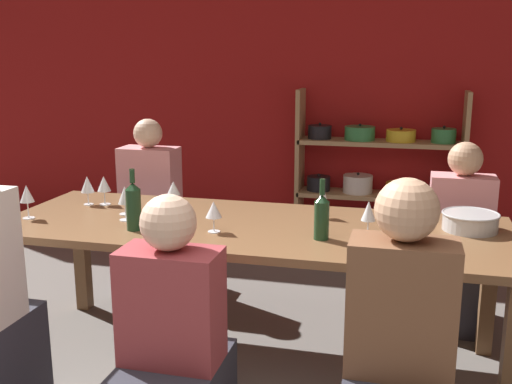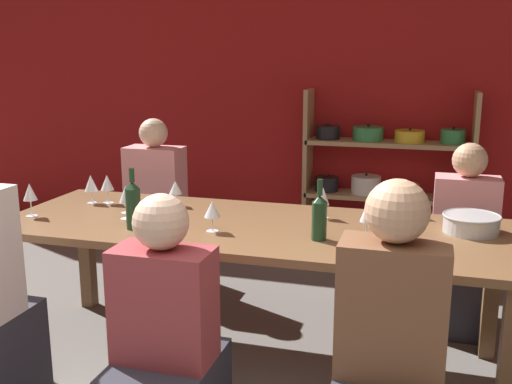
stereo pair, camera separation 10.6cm
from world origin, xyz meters
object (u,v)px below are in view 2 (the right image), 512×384
wine_glass_empty_a (390,195)px  cell_phone (417,262)px  wine_glass_red_a (30,193)px  wine_glass_red_e (323,197)px  wine_glass_white_a (412,198)px  wine_glass_empty_b (126,194)px  shelf_unit (383,182)px  wine_glass_red_d (107,183)px  person_far_a (462,262)px  wine_glass_white_b (367,213)px  wine_glass_white_c (212,210)px  wine_bottle_dark (319,216)px  mixing_bowl (471,223)px  wine_glass_red_b (126,195)px  wine_glass_white_d (91,184)px  person_far_b (157,227)px  wine_glass_red_c (176,188)px  person_near_b (166,363)px  wine_bottle_green (133,204)px  person_near_a (388,382)px  dining_table (251,239)px

wine_glass_empty_a → cell_phone: 0.78m
wine_glass_red_a → wine_glass_red_e: bearing=14.8°
wine_glass_white_a → wine_glass_empty_a: wine_glass_empty_a is taller
wine_glass_empty_b → wine_glass_red_e: bearing=10.6°
wine_glass_empty_a → shelf_unit: bearing=95.2°
wine_glass_red_d → wine_glass_empty_b: 0.28m
wine_glass_empty_a → person_far_a: size_ratio=0.14×
wine_glass_white_b → wine_glass_red_d: wine_glass_red_d is taller
wine_glass_white_c → wine_bottle_dark: bearing=1.5°
mixing_bowl → wine_glass_red_e: bearing=175.7°
wine_glass_red_a → wine_glass_empty_a: bearing=16.8°
wine_glass_red_a → wine_glass_red_b: size_ratio=0.99×
person_far_a → mixing_bowl: bearing=89.2°
wine_glass_white_d → person_far_b: 0.81m
wine_glass_red_a → wine_glass_white_c: 1.04m
wine_glass_red_c → person_near_b: person_near_b is taller
shelf_unit → wine_glass_red_c: (-1.05, -1.88, 0.29)m
wine_glass_white_c → wine_glass_empty_a: bearing=34.3°
wine_bottle_green → wine_glass_empty_a: bearing=26.9°
wine_glass_red_a → wine_glass_red_c: (0.66, 0.43, -0.03)m
cell_phone → wine_glass_white_c: bearing=168.7°
wine_glass_white_a → wine_glass_red_a: size_ratio=0.81×
wine_glass_white_d → person_near_a: bearing=-28.8°
wine_glass_white_a → wine_glass_red_d: 1.74m
person_near_b → shelf_unit: bearing=78.1°
person_far_b → wine_glass_empty_a: bearing=164.0°
dining_table → person_far_b: person_far_b is taller
wine_glass_white_c → wine_glass_red_e: bearing=39.6°
person_near_b → person_near_a: bearing=1.5°
wine_bottle_green → wine_glass_empty_b: bearing=124.3°
wine_glass_white_d → wine_glass_red_d: bearing=14.1°
wine_glass_red_b → person_near_b: size_ratio=0.17×
wine_glass_red_e → wine_glass_empty_b: size_ratio=1.09×
person_near_a → wine_glass_red_e: bearing=112.6°
shelf_unit → wine_glass_red_c: bearing=-119.1°
wine_glass_red_e → person_near_b: size_ratio=0.15×
person_far_a → wine_glass_red_a: bearing=22.1°
wine_glass_red_b → person_near_b: bearing=-53.5°
wine_glass_red_b → wine_glass_white_c: size_ratio=1.18×
wine_bottle_dark → wine_glass_red_a: bearing=-179.4°
wine_glass_red_d → person_far_a: (2.04, 0.55, -0.47)m
wine_glass_white_a → wine_glass_empty_b: (-1.52, -0.36, 0.00)m
person_near_b → person_far_b: size_ratio=0.92×
mixing_bowl → wine_glass_white_b: bearing=-158.8°
wine_glass_white_c → wine_glass_empty_b: wine_glass_white_c is taller
dining_table → wine_glass_red_a: 1.22m
wine_glass_red_a → wine_glass_white_c: wine_glass_red_a is taller
wine_glass_red_d → person_far_b: 0.79m
wine_bottle_green → cell_phone: bearing=-5.6°
wine_bottle_green → wine_glass_empty_b: size_ratio=2.01×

